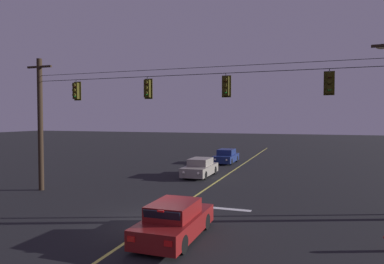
% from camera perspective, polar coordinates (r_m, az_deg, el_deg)
% --- Properties ---
extents(ground_plane, '(180.00, 180.00, 0.00)m').
position_cam_1_polar(ground_plane, '(15.24, -6.42, -14.90)').
color(ground_plane, black).
extents(lane_centre_stripe, '(0.14, 60.00, 0.01)m').
position_cam_1_polar(lane_centre_stripe, '(24.41, 3.89, -8.35)').
color(lane_centre_stripe, '#D1C64C').
rests_on(lane_centre_stripe, ground).
extents(stop_bar_paint, '(3.40, 0.36, 0.01)m').
position_cam_1_polar(stop_bar_paint, '(17.70, 4.21, -12.44)').
color(stop_bar_paint, silver).
rests_on(stop_bar_paint, ground).
extents(signal_span_assembly, '(21.14, 0.32, 8.19)m').
position_cam_1_polar(signal_span_assembly, '(18.27, -1.03, 1.52)').
color(signal_span_assembly, '#2D2116').
rests_on(signal_span_assembly, ground).
extents(traffic_light_leftmost, '(0.48, 0.41, 1.22)m').
position_cam_1_polar(traffic_light_leftmost, '(21.73, -18.67, 6.48)').
color(traffic_light_leftmost, black).
extents(traffic_light_left_inner, '(0.48, 0.41, 1.22)m').
position_cam_1_polar(traffic_light_left_inner, '(19.22, -7.42, 7.15)').
color(traffic_light_left_inner, black).
extents(traffic_light_centre, '(0.48, 0.41, 1.22)m').
position_cam_1_polar(traffic_light_centre, '(17.70, 5.61, 7.58)').
color(traffic_light_centre, black).
extents(traffic_light_right_inner, '(0.48, 0.41, 1.22)m').
position_cam_1_polar(traffic_light_right_inner, '(17.23, 21.79, 7.58)').
color(traffic_light_right_inner, black).
extents(car_waiting_near_lane, '(1.80, 4.33, 1.39)m').
position_cam_1_polar(car_waiting_near_lane, '(13.31, -2.91, -14.52)').
color(car_waiting_near_lane, maroon).
rests_on(car_waiting_near_lane, ground).
extents(car_oncoming_lead, '(1.80, 4.42, 1.39)m').
position_cam_1_polar(car_oncoming_lead, '(26.93, 1.34, -5.96)').
color(car_oncoming_lead, gray).
rests_on(car_oncoming_lead, ground).
extents(car_oncoming_trailing, '(1.80, 4.42, 1.39)m').
position_cam_1_polar(car_oncoming_trailing, '(35.03, 5.68, -4.07)').
color(car_oncoming_trailing, navy).
rests_on(car_oncoming_trailing, ground).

